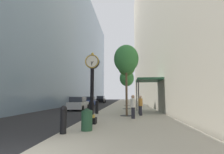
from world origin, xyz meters
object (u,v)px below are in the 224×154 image
at_px(bollard_nearest, 63,119).
at_px(car_silver_near, 78,104).
at_px(street_clock, 92,84).
at_px(car_black_far, 101,100).
at_px(car_blue_mid, 89,101).
at_px(street_tree_mid_near, 127,66).
at_px(bollard_fourth, 97,107).
at_px(bollard_third, 90,109).
at_px(pedestrian_by_clock, 133,106).
at_px(pedestrian_walking, 141,105).
at_px(trash_bin, 87,119).
at_px(street_tree_near, 126,59).
at_px(street_tree_mid_far, 127,78).

relative_size(bollard_nearest, car_silver_near, 0.26).
distance_m(street_clock, car_black_far, 31.93).
relative_size(car_silver_near, car_black_far, 1.06).
bearing_deg(car_black_far, car_blue_mid, -90.12).
distance_m(bollard_nearest, street_tree_mid_near, 15.46).
height_order(bollard_nearest, bollard_fourth, same).
relative_size(bollard_third, pedestrian_by_clock, 0.72).
relative_size(bollard_nearest, car_blue_mid, 0.26).
distance_m(bollard_fourth, car_black_far, 26.25).
relative_size(bollard_fourth, street_tree_mid_near, 0.18).
bearing_deg(pedestrian_by_clock, pedestrian_walking, 71.14).
bearing_deg(bollard_third, street_clock, -76.48).
distance_m(bollard_third, car_silver_near, 8.83).
distance_m(trash_bin, car_black_far, 33.89).
relative_size(bollard_third, trash_bin, 1.14).
height_order(street_tree_near, car_silver_near, street_tree_near).
relative_size(pedestrian_by_clock, car_blue_mid, 0.37).
bearing_deg(trash_bin, bollard_fourth, 96.46).
xyz_separation_m(street_clock, street_tree_mid_far, (2.03, 19.22, 2.25)).
bearing_deg(pedestrian_walking, car_silver_near, 137.62).
relative_size(bollard_nearest, pedestrian_by_clock, 0.72).
bearing_deg(street_tree_mid_near, trash_bin, -97.69).
bearing_deg(pedestrian_by_clock, street_tree_near, 105.27).
relative_size(bollard_nearest, bollard_third, 1.00).
bearing_deg(street_tree_near, bollard_fourth, 152.80).
bearing_deg(car_blue_mid, car_silver_near, -87.24).
relative_size(street_clock, car_black_far, 0.96).
xyz_separation_m(street_clock, bollard_third, (-0.68, 2.82, -1.70)).
relative_size(pedestrian_walking, car_black_far, 0.37).
bearing_deg(pedestrian_walking, street_tree_mid_far, 94.48).
distance_m(pedestrian_walking, car_silver_near, 9.67).
bearing_deg(street_clock, bollard_fourth, 96.90).
bearing_deg(car_silver_near, bollard_third, -68.23).
bearing_deg(bollard_nearest, car_blue_mid, 99.55).
bearing_deg(bollard_nearest, car_silver_near, 103.39).
bearing_deg(street_tree_mid_far, street_clock, -96.04).
bearing_deg(car_silver_near, street_tree_mid_near, 6.62).
relative_size(bollard_fourth, car_silver_near, 0.26).
relative_size(bollard_fourth, pedestrian_walking, 0.73).
bearing_deg(street_clock, car_silver_near, 109.74).
distance_m(bollard_nearest, car_blue_mid, 22.07).
distance_m(bollard_third, pedestrian_walking, 4.22).
bearing_deg(car_blue_mid, bollard_third, -77.26).
relative_size(street_tree_mid_near, pedestrian_by_clock, 4.00).
xyz_separation_m(bollard_nearest, car_black_far, (-3.64, 34.34, 0.05)).
distance_m(bollard_nearest, bollard_third, 5.56).
xyz_separation_m(bollard_third, pedestrian_by_clock, (3.18, -0.32, 0.26)).
xyz_separation_m(bollard_fourth, street_tree_near, (2.71, -1.39, 4.04)).
height_order(bollard_third, street_tree_mid_far, street_tree_mid_far).
xyz_separation_m(trash_bin, car_silver_near, (-4.14, 13.01, 0.11)).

